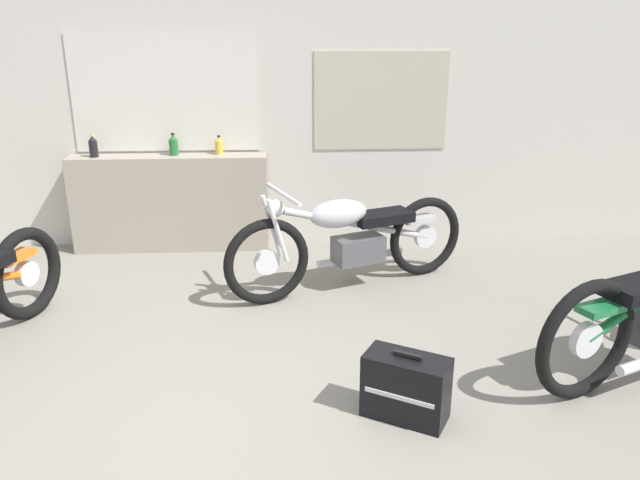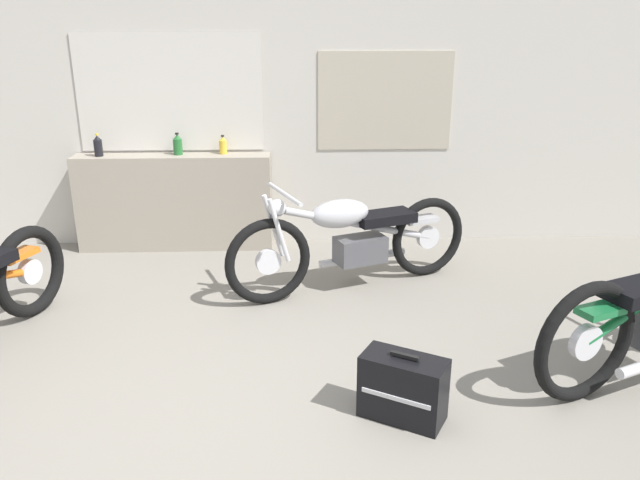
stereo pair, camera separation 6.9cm
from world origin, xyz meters
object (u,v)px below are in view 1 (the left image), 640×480
at_px(bottle_center, 219,146).
at_px(hard_case_black, 406,387).
at_px(bottle_leftmost, 93,147).
at_px(bottle_left_center, 174,145).
at_px(motorcycle_silver, 351,238).

height_order(bottle_center, hard_case_black, bottle_center).
height_order(bottle_leftmost, hard_case_black, bottle_leftmost).
xyz_separation_m(bottle_leftmost, hard_case_black, (2.34, -2.78, -0.80)).
bearing_deg(bottle_center, bottle_left_center, -177.04).
relative_size(bottle_leftmost, bottle_left_center, 1.03).
bearing_deg(bottle_center, bottle_leftmost, -176.63).
height_order(bottle_left_center, bottle_center, bottle_left_center).
height_order(bottle_center, motorcycle_silver, bottle_center).
height_order(motorcycle_silver, hard_case_black, motorcycle_silver).
height_order(bottle_leftmost, bottle_left_center, bottle_leftmost).
relative_size(motorcycle_silver, hard_case_black, 3.95).
bearing_deg(bottle_leftmost, hard_case_black, -49.85).
height_order(bottle_left_center, hard_case_black, bottle_left_center).
xyz_separation_m(motorcycle_silver, hard_case_black, (0.12, -1.76, -0.24)).
relative_size(bottle_leftmost, bottle_center, 1.20).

